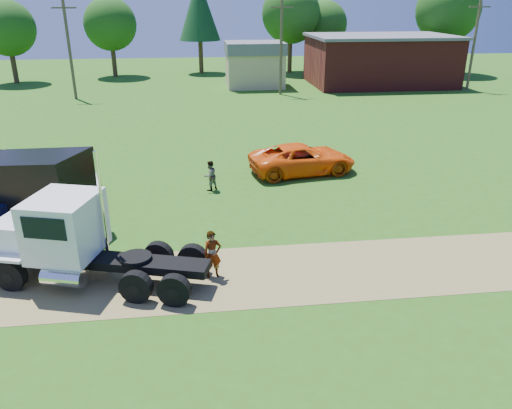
{
  "coord_description": "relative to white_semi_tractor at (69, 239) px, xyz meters",
  "views": [
    {
      "loc": [
        -2.69,
        -15.18,
        9.04
      ],
      "look_at": [
        -0.49,
        2.59,
        1.6
      ],
      "focal_mm": 35.0,
      "sensor_mm": 36.0,
      "label": 1
    }
  ],
  "objects": [
    {
      "name": "black_dump_truck",
      "position": [
        -3.41,
        4.42,
        0.42
      ],
      "size": [
        8.23,
        5.24,
        3.55
      ],
      "rotation": [
        0.0,
        0.0,
        -0.39
      ],
      "color": "black",
      "rests_on": "ground"
    },
    {
      "name": "white_semi_tractor",
      "position": [
        0.0,
        0.0,
        0.0
      ],
      "size": [
        7.57,
        4.29,
        4.48
      ],
      "rotation": [
        0.0,
        0.0,
        -0.29
      ],
      "color": "black",
      "rests_on": "ground"
    },
    {
      "name": "ground",
      "position": [
        7.1,
        -0.56,
        -1.53
      ],
      "size": [
        140.0,
        140.0,
        0.0
      ],
      "primitive_type": "plane",
      "color": "#2D5312",
      "rests_on": "ground"
    },
    {
      "name": "tan_shed",
      "position": [
        11.1,
        39.44,
        0.89
      ],
      "size": [
        6.2,
        5.4,
        4.7
      ],
      "color": "tan",
      "rests_on": "ground"
    },
    {
      "name": "dirt_track",
      "position": [
        7.1,
        -0.56,
        -1.52
      ],
      "size": [
        120.0,
        4.2,
        0.01
      ],
      "primitive_type": "cube",
      "color": "olive",
      "rests_on": "ground"
    },
    {
      "name": "brick_building",
      "position": [
        25.1,
        39.44,
        1.13
      ],
      "size": [
        15.4,
        10.4,
        5.3
      ],
      "color": "maroon",
      "rests_on": "ground"
    },
    {
      "name": "utility_poles",
      "position": [
        13.1,
        34.44,
        3.18
      ],
      "size": [
        42.2,
        0.28,
        9.0
      ],
      "color": "#4C3E2B",
      "rests_on": "ground"
    },
    {
      "name": "tree_row",
      "position": [
        14.18,
        48.73,
        5.39
      ],
      "size": [
        58.59,
        12.18,
        11.67
      ],
      "color": "#3C2418",
      "rests_on": "ground"
    },
    {
      "name": "orange_pickup",
      "position": [
        10.2,
        10.14,
        -0.72
      ],
      "size": [
        6.21,
        3.61,
        1.62
      ],
      "primitive_type": "imported",
      "rotation": [
        0.0,
        0.0,
        1.73
      ],
      "color": "#EF560B",
      "rests_on": "ground"
    },
    {
      "name": "spectator_b",
      "position": [
        5.03,
        8.06,
        -0.76
      ],
      "size": [
        0.94,
        0.91,
        1.53
      ],
      "primitive_type": "imported",
      "rotation": [
        0.0,
        0.0,
        3.79
      ],
      "color": "#999999",
      "rests_on": "ground"
    },
    {
      "name": "spectator_a",
      "position": [
        4.78,
        -0.49,
        -0.66
      ],
      "size": [
        0.71,
        0.54,
        1.73
      ],
      "primitive_type": "imported",
      "rotation": [
        0.0,
        0.0,
        0.22
      ],
      "color": "#999999",
      "rests_on": "ground"
    }
  ]
}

